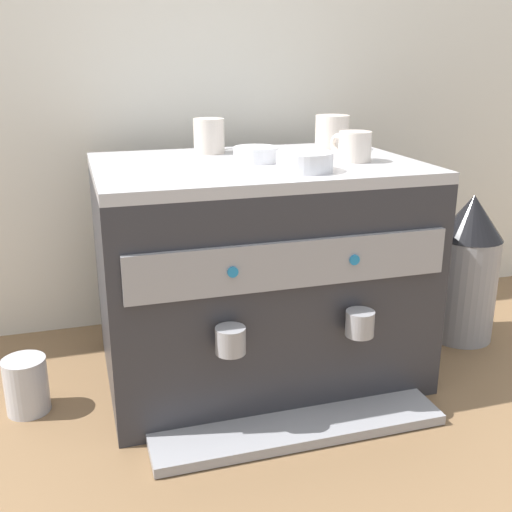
# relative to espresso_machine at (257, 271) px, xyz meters

# --- Properties ---
(ground_plane) EXTENTS (4.00, 4.00, 0.00)m
(ground_plane) POSITION_rel_espresso_machine_xyz_m (0.00, 0.00, -0.24)
(ground_plane) COLOR brown
(tiled_backsplash_wall) EXTENTS (2.80, 0.03, 1.09)m
(tiled_backsplash_wall) POSITION_rel_espresso_machine_xyz_m (0.00, 0.37, 0.30)
(tiled_backsplash_wall) COLOR silver
(tiled_backsplash_wall) RESTS_ON ground_plane
(espresso_machine) EXTENTS (0.68, 0.58, 0.48)m
(espresso_machine) POSITION_rel_espresso_machine_xyz_m (0.00, 0.00, 0.00)
(espresso_machine) COLOR #2D2D33
(espresso_machine) RESTS_ON ground_plane
(ceramic_cup_0) EXTENTS (0.09, 0.12, 0.08)m
(ceramic_cup_0) POSITION_rel_espresso_machine_xyz_m (0.23, 0.13, 0.28)
(ceramic_cup_0) COLOR beige
(ceramic_cup_0) RESTS_ON espresso_machine
(ceramic_cup_1) EXTENTS (0.07, 0.10, 0.06)m
(ceramic_cup_1) POSITION_rel_espresso_machine_xyz_m (0.20, -0.05, 0.28)
(ceramic_cup_1) COLOR beige
(ceramic_cup_1) RESTS_ON espresso_machine
(ceramic_cup_2) EXTENTS (0.08, 0.10, 0.08)m
(ceramic_cup_2) POSITION_rel_espresso_machine_xyz_m (-0.07, 0.15, 0.28)
(ceramic_cup_2) COLOR beige
(ceramic_cup_2) RESTS_ON espresso_machine
(ceramic_bowl_0) EXTENTS (0.10, 0.10, 0.03)m
(ceramic_bowl_0) POSITION_rel_espresso_machine_xyz_m (0.00, 0.00, 0.26)
(ceramic_bowl_0) COLOR white
(ceramic_bowl_0) RESTS_ON espresso_machine
(ceramic_bowl_1) EXTENTS (0.11, 0.11, 0.04)m
(ceramic_bowl_1) POSITION_rel_espresso_machine_xyz_m (0.06, -0.13, 0.26)
(ceramic_bowl_1) COLOR white
(ceramic_bowl_1) RESTS_ON espresso_machine
(coffee_grinder) EXTENTS (0.16, 0.16, 0.38)m
(coffee_grinder) POSITION_rel_espresso_machine_xyz_m (0.56, 0.00, -0.05)
(coffee_grinder) COLOR #939399
(coffee_grinder) RESTS_ON ground_plane
(milk_pitcher) EXTENTS (0.09, 0.09, 0.12)m
(milk_pitcher) POSITION_rel_espresso_machine_xyz_m (-0.51, -0.04, -0.18)
(milk_pitcher) COLOR #B7B7BC
(milk_pitcher) RESTS_ON ground_plane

